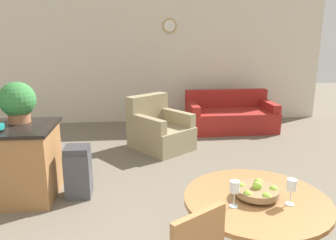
% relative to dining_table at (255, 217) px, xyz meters
% --- Properties ---
extents(wall_back, '(8.00, 0.09, 2.70)m').
position_rel_dining_table_xyz_m(wall_back, '(-0.62, 5.21, 0.79)').
color(wall_back, beige).
rests_on(wall_back, ground_plane).
extents(dining_table, '(1.10, 1.10, 0.72)m').
position_rel_dining_table_xyz_m(dining_table, '(0.00, 0.00, 0.00)').
color(dining_table, '#9E6B3D').
rests_on(dining_table, ground_plane).
extents(fruit_bowl, '(0.33, 0.33, 0.13)m').
position_rel_dining_table_xyz_m(fruit_bowl, '(-0.00, -0.00, 0.22)').
color(fruit_bowl, olive).
rests_on(fruit_bowl, dining_table).
extents(wine_glass_left, '(0.07, 0.07, 0.20)m').
position_rel_dining_table_xyz_m(wine_glass_left, '(-0.21, -0.11, 0.31)').
color(wine_glass_left, silver).
rests_on(wine_glass_left, dining_table).
extents(wine_glass_right, '(0.07, 0.07, 0.20)m').
position_rel_dining_table_xyz_m(wine_glass_right, '(0.20, -0.12, 0.31)').
color(wine_glass_right, silver).
rests_on(wine_glass_right, dining_table).
extents(kitchen_island, '(1.11, 0.84, 0.89)m').
position_rel_dining_table_xyz_m(kitchen_island, '(-2.41, 1.63, -0.11)').
color(kitchen_island, '#9E6B3D').
rests_on(kitchen_island, ground_plane).
extents(potted_plant, '(0.43, 0.43, 0.49)m').
position_rel_dining_table_xyz_m(potted_plant, '(-2.30, 1.82, 0.59)').
color(potted_plant, '#A36642').
rests_on(potted_plant, kitchen_island).
extents(trash_bin, '(0.30, 0.30, 0.63)m').
position_rel_dining_table_xyz_m(trash_bin, '(-1.61, 1.60, -0.24)').
color(trash_bin, '#47474C').
rests_on(trash_bin, ground_plane).
extents(couch, '(1.78, 1.00, 0.78)m').
position_rel_dining_table_xyz_m(couch, '(1.06, 4.34, -0.28)').
color(couch, maroon).
rests_on(couch, ground_plane).
extents(armchair, '(1.21, 1.23, 0.91)m').
position_rel_dining_table_xyz_m(armchair, '(-0.50, 3.28, -0.26)').
color(armchair, '#998966').
rests_on(armchair, ground_plane).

